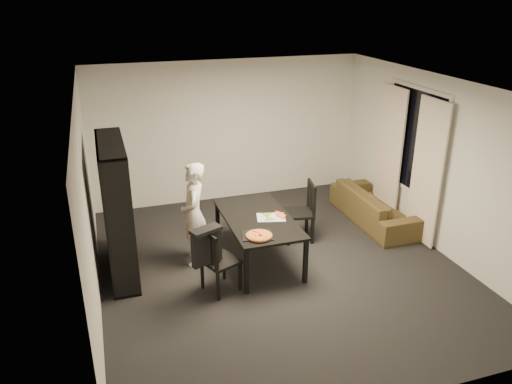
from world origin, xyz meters
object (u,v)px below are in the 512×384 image
object	(u,v)px
person	(194,214)
bookshelf	(117,209)
chair_left	(215,257)
sofa	(375,206)
baking_tray	(257,235)
dining_table	(258,221)
chair_right	(304,207)
pepperoni_pizza	(259,235)

from	to	relation	value
person	bookshelf	bearing A→B (deg)	-82.75
chair_left	sofa	world-z (taller)	chair_left
person	baking_tray	world-z (taller)	person
chair_left	dining_table	bearing A→B (deg)	-73.66
person	sofa	world-z (taller)	person
bookshelf	dining_table	distance (m)	1.97
bookshelf	person	bearing A→B (deg)	-4.51
chair_right	pepperoni_pizza	bearing A→B (deg)	-37.23
chair_left	sofa	distance (m)	3.36
chair_left	baking_tray	bearing A→B (deg)	-103.33
baking_tray	pepperoni_pizza	size ratio (longest dim) A/B	1.14
bookshelf	person	size ratio (longest dim) A/B	1.25
sofa	pepperoni_pizza	bearing A→B (deg)	116.31
chair_left	chair_right	xyz separation A→B (m)	(1.70, 1.05, 0.03)
bookshelf	dining_table	xyz separation A→B (m)	(1.92, -0.33, -0.32)
pepperoni_pizza	person	bearing A→B (deg)	130.33
person	chair_left	bearing A→B (deg)	17.87
pepperoni_pizza	dining_table	bearing A→B (deg)	72.99
chair_left	chair_right	world-z (taller)	chair_right
pepperoni_pizza	chair_left	bearing A→B (deg)	-176.65
bookshelf	sofa	world-z (taller)	bookshelf
dining_table	person	xyz separation A→B (m)	(-0.88, 0.25, 0.13)
chair_left	baking_tray	xyz separation A→B (m)	(0.61, 0.09, 0.18)
bookshelf	person	world-z (taller)	bookshelf
person	dining_table	bearing A→B (deg)	86.23
baking_tray	sofa	size ratio (longest dim) A/B	0.21
bookshelf	chair_right	xyz separation A→B (m)	(2.83, 0.10, -0.40)
chair_left	person	bearing A→B (deg)	-15.65
bookshelf	dining_table	bearing A→B (deg)	-9.67
chair_left	bookshelf	bearing A→B (deg)	28.25
chair_left	sofa	xyz separation A→B (m)	(3.11, 1.27, -0.23)
baking_tray	sofa	bearing A→B (deg)	25.25
pepperoni_pizza	chair_right	bearing A→B (deg)	43.02
baking_tray	pepperoni_pizza	world-z (taller)	pepperoni_pizza
chair_left	sofa	size ratio (longest dim) A/B	0.47
bookshelf	sofa	distance (m)	4.30
bookshelf	chair_left	bearing A→B (deg)	-39.98
dining_table	sofa	distance (m)	2.43
sofa	baking_tray	bearing A→B (deg)	115.25
chair_left	baking_tray	world-z (taller)	chair_left
chair_right	person	bearing A→B (deg)	-74.44
chair_right	person	size ratio (longest dim) A/B	0.63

